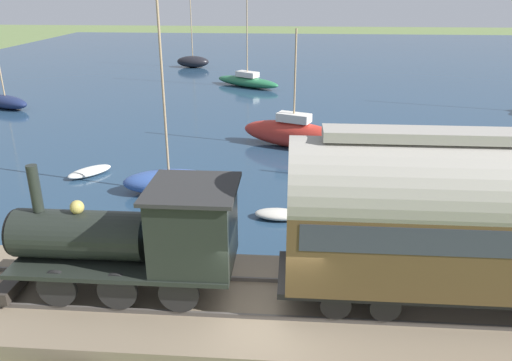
{
  "coord_description": "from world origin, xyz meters",
  "views": [
    {
      "loc": [
        -10.7,
        -0.43,
        8.33
      ],
      "look_at": [
        4.75,
        0.72,
        2.22
      ],
      "focal_mm": 35.0,
      "sensor_mm": 36.0,
      "label": 1
    }
  ],
  "objects_px": {
    "passenger_coach": "(479,216)",
    "rowboat_far_out": "(90,172)",
    "sailboat_black": "(193,61)",
    "rowboat_off_pier": "(433,188)",
    "sailboat_red": "(293,133)",
    "sailboat_green": "(247,81)",
    "rowboat_near_shore": "(409,236)",
    "steam_locomotive": "(142,234)",
    "sailboat_blue": "(169,180)",
    "rowboat_mid_harbor": "(279,214)",
    "sailboat_navy": "(6,101)"
  },
  "relations": [
    {
      "from": "passenger_coach",
      "to": "sailboat_green",
      "type": "height_order",
      "value": "sailboat_green"
    },
    {
      "from": "sailboat_black",
      "to": "rowboat_off_pier",
      "type": "height_order",
      "value": "sailboat_black"
    },
    {
      "from": "passenger_coach",
      "to": "rowboat_mid_harbor",
      "type": "relative_size",
      "value": 5.03
    },
    {
      "from": "steam_locomotive",
      "to": "sailboat_blue",
      "type": "relative_size",
      "value": 0.67
    },
    {
      "from": "sailboat_navy",
      "to": "sailboat_green",
      "type": "bearing_deg",
      "value": -34.71
    },
    {
      "from": "steam_locomotive",
      "to": "passenger_coach",
      "type": "xyz_separation_m",
      "value": [
        0.0,
        -8.34,
        0.81
      ]
    },
    {
      "from": "sailboat_blue",
      "to": "sailboat_red",
      "type": "xyz_separation_m",
      "value": [
        6.78,
        -5.25,
        0.22
      ]
    },
    {
      "from": "sailboat_green",
      "to": "sailboat_red",
      "type": "xyz_separation_m",
      "value": [
        -17.01,
        -4.07,
        0.25
      ]
    },
    {
      "from": "sailboat_red",
      "to": "sailboat_black",
      "type": "distance_m",
      "value": 29.53
    },
    {
      "from": "sailboat_red",
      "to": "sailboat_black",
      "type": "relative_size",
      "value": 0.74
    },
    {
      "from": "steam_locomotive",
      "to": "sailboat_black",
      "type": "height_order",
      "value": "sailboat_black"
    },
    {
      "from": "sailboat_black",
      "to": "rowboat_near_shore",
      "type": "bearing_deg",
      "value": -154.0
    },
    {
      "from": "sailboat_navy",
      "to": "sailboat_black",
      "type": "xyz_separation_m",
      "value": [
        19.78,
        -9.76,
        0.14
      ]
    },
    {
      "from": "sailboat_navy",
      "to": "rowboat_off_pier",
      "type": "relative_size",
      "value": 2.35
    },
    {
      "from": "rowboat_near_shore",
      "to": "rowboat_off_pier",
      "type": "height_order",
      "value": "rowboat_off_pier"
    },
    {
      "from": "sailboat_green",
      "to": "rowboat_far_out",
      "type": "relative_size",
      "value": 4.04
    },
    {
      "from": "steam_locomotive",
      "to": "rowboat_off_pier",
      "type": "height_order",
      "value": "steam_locomotive"
    },
    {
      "from": "passenger_coach",
      "to": "rowboat_mid_harbor",
      "type": "xyz_separation_m",
      "value": [
        5.96,
        4.95,
        -2.96
      ]
    },
    {
      "from": "rowboat_far_out",
      "to": "sailboat_navy",
      "type": "bearing_deg",
      "value": -10.78
    },
    {
      "from": "sailboat_blue",
      "to": "rowboat_far_out",
      "type": "distance_m",
      "value": 4.58
    },
    {
      "from": "sailboat_green",
      "to": "rowboat_near_shore",
      "type": "distance_m",
      "value": 28.68
    },
    {
      "from": "sailboat_green",
      "to": "sailboat_red",
      "type": "relative_size",
      "value": 1.47
    },
    {
      "from": "sailboat_black",
      "to": "sailboat_navy",
      "type": "bearing_deg",
      "value": 158.26
    },
    {
      "from": "steam_locomotive",
      "to": "rowboat_far_out",
      "type": "bearing_deg",
      "value": 29.29
    },
    {
      "from": "sailboat_blue",
      "to": "steam_locomotive",
      "type": "bearing_deg",
      "value": 179.74
    },
    {
      "from": "rowboat_off_pier",
      "to": "sailboat_red",
      "type": "bearing_deg",
      "value": 60.64
    },
    {
      "from": "sailboat_navy",
      "to": "sailboat_blue",
      "type": "bearing_deg",
      "value": -107.33
    },
    {
      "from": "steam_locomotive",
      "to": "sailboat_red",
      "type": "height_order",
      "value": "sailboat_red"
    },
    {
      "from": "sailboat_red",
      "to": "rowboat_off_pier",
      "type": "height_order",
      "value": "sailboat_red"
    },
    {
      "from": "rowboat_near_shore",
      "to": "rowboat_far_out",
      "type": "xyz_separation_m",
      "value": [
        5.46,
        13.52,
        -0.04
      ]
    },
    {
      "from": "sailboat_navy",
      "to": "rowboat_far_out",
      "type": "height_order",
      "value": "sailboat_navy"
    },
    {
      "from": "rowboat_mid_harbor",
      "to": "sailboat_black",
      "type": "bearing_deg",
      "value": 19.57
    },
    {
      "from": "sailboat_black",
      "to": "rowboat_near_shore",
      "type": "xyz_separation_m",
      "value": [
        -37.96,
        -14.93,
        -0.43
      ]
    },
    {
      "from": "steam_locomotive",
      "to": "rowboat_mid_harbor",
      "type": "bearing_deg",
      "value": -29.65
    },
    {
      "from": "rowboat_mid_harbor",
      "to": "sailboat_red",
      "type": "bearing_deg",
      "value": 0.6
    },
    {
      "from": "passenger_coach",
      "to": "sailboat_blue",
      "type": "relative_size",
      "value": 1.02
    },
    {
      "from": "passenger_coach",
      "to": "sailboat_red",
      "type": "height_order",
      "value": "sailboat_red"
    },
    {
      "from": "sailboat_black",
      "to": "rowboat_far_out",
      "type": "distance_m",
      "value": 32.53
    },
    {
      "from": "sailboat_green",
      "to": "rowboat_off_pier",
      "type": "xyz_separation_m",
      "value": [
        -23.21,
        -10.01,
        -0.25
      ]
    },
    {
      "from": "sailboat_navy",
      "to": "rowboat_off_pier",
      "type": "distance_m",
      "value": 29.98
    },
    {
      "from": "rowboat_far_out",
      "to": "rowboat_mid_harbor",
      "type": "height_order",
      "value": "rowboat_mid_harbor"
    },
    {
      "from": "rowboat_far_out",
      "to": "rowboat_off_pier",
      "type": "distance_m",
      "value": 15.45
    },
    {
      "from": "rowboat_near_shore",
      "to": "rowboat_off_pier",
      "type": "distance_m",
      "value": 4.7
    },
    {
      "from": "rowboat_far_out",
      "to": "rowboat_off_pier",
      "type": "height_order",
      "value": "rowboat_off_pier"
    },
    {
      "from": "passenger_coach",
      "to": "rowboat_far_out",
      "type": "relative_size",
      "value": 4.2
    },
    {
      "from": "sailboat_black",
      "to": "sailboat_blue",
      "type": "bearing_deg",
      "value": -166.14
    },
    {
      "from": "sailboat_blue",
      "to": "rowboat_off_pier",
      "type": "height_order",
      "value": "sailboat_blue"
    },
    {
      "from": "sailboat_green",
      "to": "rowboat_off_pier",
      "type": "distance_m",
      "value": 25.27
    },
    {
      "from": "steam_locomotive",
      "to": "sailboat_navy",
      "type": "xyz_separation_m",
      "value": [
        22.69,
        16.75,
        -1.83
      ]
    },
    {
      "from": "rowboat_near_shore",
      "to": "passenger_coach",
      "type": "bearing_deg",
      "value": -137.86
    }
  ]
}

